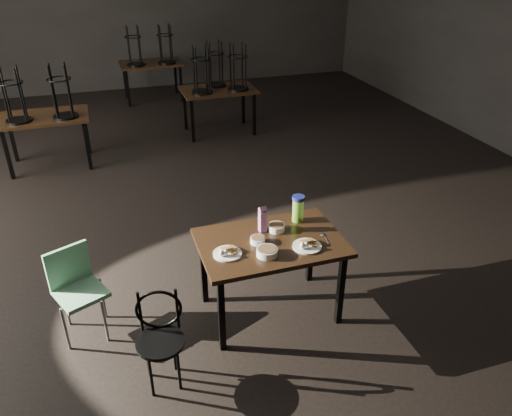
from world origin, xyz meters
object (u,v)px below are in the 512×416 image
object	(u,v)px
main_table	(271,248)
juice_carton	(263,220)
water_bottle	(298,208)
school_chair	(76,285)
bentwood_chair	(160,332)

from	to	relation	value
main_table	juice_carton	xyz separation A→B (m)	(-0.02, 0.17, 0.19)
water_bottle	main_table	bearing A→B (deg)	-144.96
main_table	school_chair	xyz separation A→B (m)	(-1.59, 0.27, -0.20)
juice_carton	water_bottle	size ratio (longest dim) A/B	0.96
water_bottle	school_chair	world-z (taller)	water_bottle
juice_carton	school_chair	world-z (taller)	juice_carton
bentwood_chair	school_chair	world-z (taller)	school_chair
school_chair	main_table	bearing A→B (deg)	-33.55
water_bottle	school_chair	xyz separation A→B (m)	(-1.92, 0.03, -0.40)
juice_carton	school_chair	xyz separation A→B (m)	(-1.57, 0.10, -0.39)
water_bottle	bentwood_chair	xyz separation A→B (m)	(-1.35, -0.70, -0.43)
main_table	water_bottle	distance (m)	0.46
main_table	water_bottle	world-z (taller)	water_bottle
water_bottle	school_chair	bearing A→B (deg)	178.98
main_table	water_bottle	xyz separation A→B (m)	(0.33, 0.23, 0.20)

